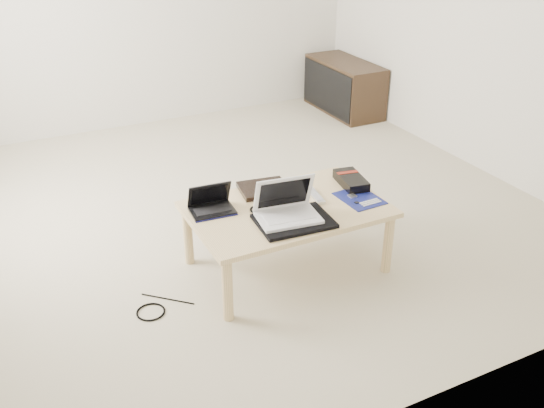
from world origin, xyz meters
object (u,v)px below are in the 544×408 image
netbook (211,205)px  gpu_box (351,180)px  media_cabinet (344,87)px  white_laptop (287,209)px  coffee_table (287,215)px

netbook → gpu_box: (0.88, -0.07, -0.01)m
media_cabinet → white_laptop: 3.04m
white_laptop → gpu_box: bearing=21.0°
netbook → white_laptop: (0.33, -0.28, 0.03)m
coffee_table → media_cabinet: size_ratio=1.22×
gpu_box → coffee_table: bearing=-170.2°
coffee_table → netbook: 0.43m
white_laptop → coffee_table: bearing=61.0°
coffee_table → white_laptop: 0.19m
coffee_table → media_cabinet: (1.81, 2.24, -0.10)m
media_cabinet → white_laptop: white_laptop is taller
coffee_table → gpu_box: bearing=9.8°
media_cabinet → gpu_box: size_ratio=3.15×
gpu_box → media_cabinet: bearing=58.3°
netbook → gpu_box: 0.88m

